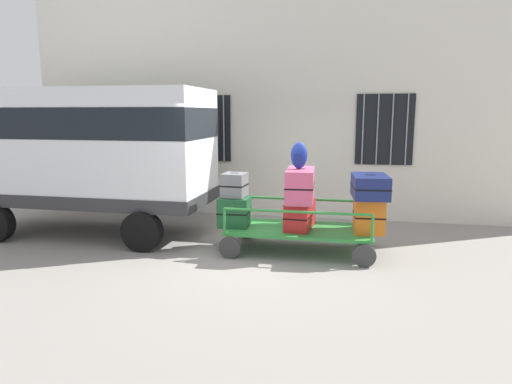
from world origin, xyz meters
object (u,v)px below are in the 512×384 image
at_px(luggage_cart, 300,232).
at_px(backpack, 299,156).
at_px(suitcase_center_bottom, 369,215).
at_px(suitcase_midleft_bottom, 300,215).
at_px(van, 90,146).
at_px(suitcase_midleft_middle, 300,185).
at_px(suitcase_center_middle, 370,186).
at_px(suitcase_left_middle, 235,185).
at_px(suitcase_left_bottom, 235,211).

height_order(luggage_cart, backpack, backpack).
bearing_deg(suitcase_center_bottom, suitcase_midleft_bottom, -179.67).
bearing_deg(van, backpack, -5.93).
height_order(van, suitcase_midleft_middle, van).
bearing_deg(luggage_cart, suitcase_center_bottom, 0.70).
bearing_deg(van, luggage_cart, -5.32).
relative_size(suitcase_midleft_middle, suitcase_center_middle, 1.12).
distance_m(suitcase_midleft_middle, backpack, 0.50).
bearing_deg(suitcase_center_bottom, suitcase_left_middle, -179.05).
bearing_deg(van, suitcase_center_bottom, -4.02).
relative_size(suitcase_midleft_bottom, suitcase_center_middle, 0.94).
relative_size(suitcase_left_middle, suitcase_center_bottom, 0.70).
bearing_deg(suitcase_midleft_middle, suitcase_left_middle, -179.25).
distance_m(van, suitcase_midleft_bottom, 4.26).
bearing_deg(suitcase_left_middle, suitcase_midleft_middle, 0.75).
height_order(suitcase_left_bottom, suitcase_center_middle, suitcase_center_middle).
relative_size(luggage_cart, suitcase_center_middle, 2.80).
bearing_deg(suitcase_left_bottom, suitcase_left_middle, 90.00).
bearing_deg(backpack, suitcase_left_bottom, 179.13).
relative_size(suitcase_left_bottom, suitcase_center_middle, 0.70).
relative_size(suitcase_left_middle, suitcase_midleft_bottom, 0.55).
height_order(luggage_cart, suitcase_left_middle, suitcase_left_middle).
height_order(luggage_cart, suitcase_midleft_bottom, suitcase_midleft_bottom).
xyz_separation_m(van, backpack, (4.08, -0.42, -0.06)).
bearing_deg(suitcase_center_middle, suitcase_center_bottom, 90.00).
bearing_deg(suitcase_center_bottom, suitcase_midleft_middle, -178.85).
relative_size(suitcase_left_bottom, suitcase_left_middle, 1.36).
relative_size(luggage_cart, suitcase_left_middle, 5.42).
relative_size(luggage_cart, suitcase_center_bottom, 3.81).
height_order(suitcase_midleft_middle, suitcase_center_middle, suitcase_midleft_middle).
bearing_deg(suitcase_center_bottom, van, 175.98).
distance_m(suitcase_midleft_bottom, suitcase_center_middle, 1.25).
bearing_deg(suitcase_midleft_bottom, luggage_cart, -90.00).
bearing_deg(suitcase_left_bottom, suitcase_midleft_bottom, 1.60).
distance_m(suitcase_left_bottom, suitcase_midleft_bottom, 1.14).
bearing_deg(suitcase_left_middle, suitcase_midleft_bottom, 1.57).
xyz_separation_m(suitcase_center_bottom, backpack, (-1.16, -0.06, 0.96)).
height_order(van, suitcase_left_middle, van).
relative_size(suitcase_midleft_middle, suitcase_center_bottom, 1.53).
height_order(suitcase_left_middle, suitcase_midleft_middle, suitcase_midleft_middle).
bearing_deg(suitcase_center_middle, suitcase_left_middle, -179.28).
distance_m(suitcase_left_middle, backpack, 1.23).
bearing_deg(suitcase_left_middle, suitcase_center_bottom, 0.95).
relative_size(van, suitcase_midleft_bottom, 5.51).
xyz_separation_m(suitcase_left_middle, suitcase_center_bottom, (2.27, 0.04, -0.43)).
relative_size(suitcase_left_middle, suitcase_center_middle, 0.52).
bearing_deg(suitcase_left_bottom, luggage_cart, 1.23).
xyz_separation_m(van, suitcase_midleft_middle, (4.10, -0.39, -0.56)).
height_order(suitcase_center_bottom, backpack, backpack).
relative_size(suitcase_midleft_bottom, suitcase_midleft_middle, 0.83).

